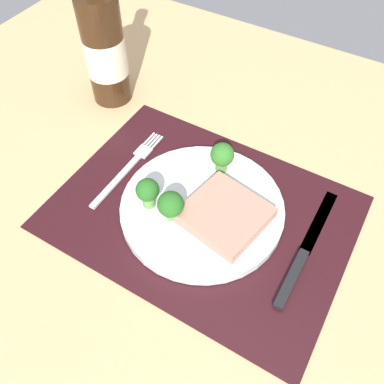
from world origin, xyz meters
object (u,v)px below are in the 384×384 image
at_px(plate, 202,208).
at_px(wine_bottle, 105,49).
at_px(steak, 225,215).
at_px(fork, 129,167).
at_px(knife, 303,255).

height_order(plate, wine_bottle, wine_bottle).
relative_size(steak, wine_bottle, 0.39).
relative_size(fork, wine_bottle, 0.66).
relative_size(fork, knife, 0.83).
bearing_deg(steak, fork, 174.29).
bearing_deg(fork, knife, -2.06).
distance_m(plate, wine_bottle, 0.35).
bearing_deg(steak, knife, 4.87).
distance_m(steak, knife, 0.13).
bearing_deg(knife, fork, 179.86).
xyz_separation_m(plate, wine_bottle, (-0.30, 0.16, 0.10)).
bearing_deg(knife, plate, -176.71).
bearing_deg(fork, steak, -6.17).
distance_m(plate, steak, 0.05).
bearing_deg(wine_bottle, steak, -25.89).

